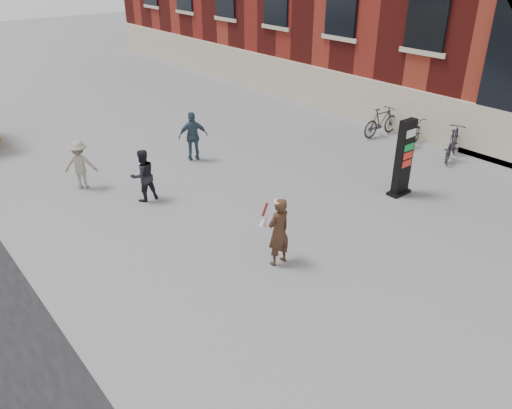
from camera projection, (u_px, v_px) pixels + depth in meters
ground at (306, 271)px, 11.24m from camera, size 100.00×100.00×0.00m
info_pylon at (404, 158)px, 14.25m from camera, size 0.73×0.37×2.27m
woman at (278, 231)px, 11.15m from camera, size 0.63×0.57×1.66m
pedestrian_a at (143, 175)px, 14.07m from camera, size 0.75×0.59×1.53m
pedestrian_b at (80, 164)px, 14.83m from camera, size 1.11×0.99×1.49m
pedestrian_c at (193, 136)px, 16.77m from camera, size 1.07×0.77×1.68m
bike_5 at (453, 143)px, 16.99m from camera, size 1.95×1.15×1.13m
bike_6 at (412, 134)px, 18.16m from camera, size 1.86×1.12×0.92m
bike_7 at (381, 122)px, 19.09m from camera, size 1.87×0.61×1.11m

